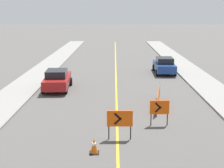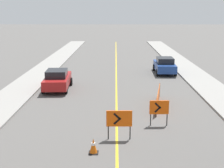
{
  "view_description": "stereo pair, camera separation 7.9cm",
  "coord_description": "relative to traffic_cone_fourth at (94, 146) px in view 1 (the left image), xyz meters",
  "views": [
    {
      "loc": [
        -0.15,
        10.86,
        6.1
      ],
      "look_at": [
        -0.32,
        32.31,
        1.0
      ],
      "focal_mm": 50.0,
      "sensor_mm": 36.0,
      "label": 1
    },
    {
      "loc": [
        -0.07,
        10.86,
        6.1
      ],
      "look_at": [
        -0.32,
        32.31,
        1.0
      ],
      "focal_mm": 50.0,
      "sensor_mm": 36.0,
      "label": 2
    }
  ],
  "objects": [
    {
      "name": "lane_stripe",
      "position": [
        1.03,
        12.8,
        -0.33
      ],
      "size": [
        0.12,
        72.44,
        0.01
      ],
      "color": "gold",
      "rests_on": "ground_plane"
    },
    {
      "name": "sidewalk_left",
      "position": [
        -6.44,
        12.8,
        -0.27
      ],
      "size": [
        2.78,
        72.44,
        0.13
      ],
      "color": "gray",
      "rests_on": "ground_plane"
    },
    {
      "name": "sidewalk_right",
      "position": [
        8.5,
        12.8,
        -0.27
      ],
      "size": [
        2.78,
        72.44,
        0.13
      ],
      "color": "gray",
      "rests_on": "ground_plane"
    },
    {
      "name": "traffic_cone_fourth",
      "position": [
        0.0,
        0.0,
        0.0
      ],
      "size": [
        0.42,
        0.42,
        0.68
      ],
      "color": "black",
      "rests_on": "ground_plane"
    },
    {
      "name": "arrow_barricade_primary",
      "position": [
        1.14,
        1.53,
        0.67
      ],
      "size": [
        1.24,
        0.09,
        1.45
      ],
      "rotation": [
        0.0,
        0.0,
        0.01
      ],
      "color": "#EF560C",
      "rests_on": "ground_plane"
    },
    {
      "name": "arrow_barricade_secondary",
      "position": [
        3.3,
        3.41,
        0.63
      ],
      "size": [
        1.04,
        0.1,
        1.4
      ],
      "rotation": [
        0.0,
        0.0,
        0.03
      ],
      "color": "#EF560C",
      "rests_on": "ground_plane"
    },
    {
      "name": "safety_mesh_fence",
      "position": [
        3.74,
        6.94,
        0.18
      ],
      "size": [
        0.85,
        4.47,
        1.02
      ],
      "rotation": [
        0.0,
        0.0,
        1.39
      ],
      "color": "#EF560C",
      "rests_on": "ground_plane"
    },
    {
      "name": "parked_car_curb_near",
      "position": [
        -3.61,
        11.25,
        0.46
      ],
      "size": [
        2.02,
        4.39,
        1.59
      ],
      "rotation": [
        0.0,
        0.0,
        0.05
      ],
      "color": "maroon",
      "rests_on": "ground_plane"
    },
    {
      "name": "parked_car_curb_mid",
      "position": [
        5.8,
        17.79,
        0.46
      ],
      "size": [
        1.94,
        4.34,
        1.59
      ],
      "rotation": [
        0.0,
        0.0,
        -0.02
      ],
      "color": "navy",
      "rests_on": "ground_plane"
    }
  ]
}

